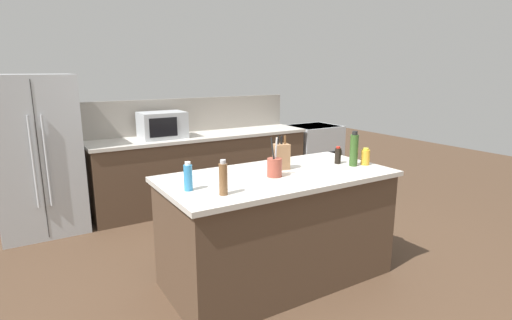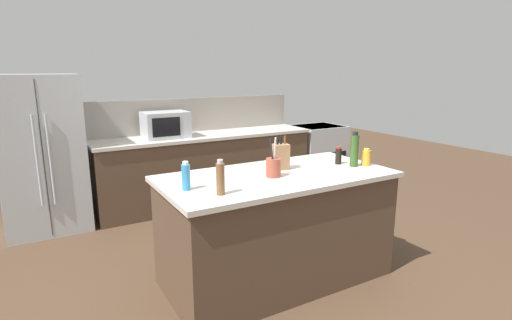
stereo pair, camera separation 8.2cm
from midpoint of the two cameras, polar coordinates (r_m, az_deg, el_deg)
The scene contains 14 objects.
ground_plane at distance 3.66m, azimuth 3.54°, elevation -16.41°, with size 14.00×14.00×0.00m, color #473323.
back_counter_run at distance 5.43m, azimuth -6.61°, elevation -1.21°, with size 2.94×0.66×0.94m.
wall_backsplash at distance 5.60m, azimuth -8.09°, elevation 6.43°, with size 2.90×0.03×0.46m, color gray.
kitchen_island at distance 3.45m, azimuth 3.64°, elevation -9.56°, with size 1.92×0.96×0.94m.
refrigerator at distance 4.98m, azimuth -27.83°, elevation 0.74°, with size 0.85×0.75×1.73m.
range_oven at distance 6.40m, azimuth 9.09°, elevation 0.82°, with size 0.76×0.65×0.92m.
microwave at distance 5.13m, azimuth -12.35°, elevation 4.93°, with size 0.55×0.39×0.33m.
knife_block at distance 3.44m, azimuth 4.26°, elevation 0.52°, with size 0.15×0.13×0.29m.
utensil_crock at distance 3.20m, azimuth 3.24°, elevation -0.97°, with size 0.12×0.12×0.32m.
soy_sauce_bottle at distance 3.71m, azimuth 12.32°, elevation 0.57°, with size 0.06×0.06×0.16m.
dish_soap_bottle at distance 2.88m, azimuth -9.18°, elevation -2.36°, with size 0.06×0.06×0.21m.
olive_oil_bottle at distance 3.64m, azimuth 14.51°, elevation 1.39°, with size 0.07×0.07×0.31m.
pepper_grinder at distance 2.74m, azimuth -4.26°, elevation -2.62°, with size 0.06×0.06×0.25m.
honey_jar at distance 3.72m, azimuth 16.05°, elevation 0.35°, with size 0.08×0.08×0.15m.
Camera 2 is at (-1.74, -2.67, 1.79)m, focal length 28.00 mm.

